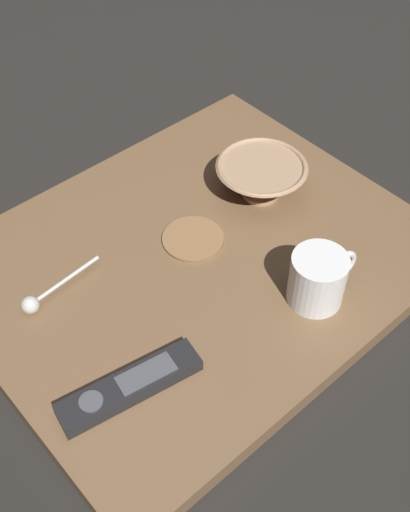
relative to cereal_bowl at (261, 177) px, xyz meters
name	(u,v)px	position (x,y,z in m)	size (l,w,h in m)	color
ground_plane	(196,268)	(-0.03, 0.17, -0.07)	(6.00, 6.00, 0.00)	black
table	(196,262)	(-0.03, 0.17, -0.05)	(0.55, 0.67, 0.03)	brown
cereal_bowl	(261,177)	(0.00, 0.00, 0.00)	(0.15, 0.15, 0.06)	tan
coffee_mug	(318,279)	(-0.21, 0.10, 0.01)	(0.08, 0.11, 0.08)	white
teaspoon	(37,300)	(0.04, 0.40, -0.02)	(0.03, 0.14, 0.03)	silver
tv_remote_near	(130,386)	(-0.16, 0.39, -0.02)	(0.08, 0.20, 0.02)	black
drink_coaster	(193,239)	(-0.01, 0.15, -0.03)	(0.10, 0.10, 0.01)	olive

